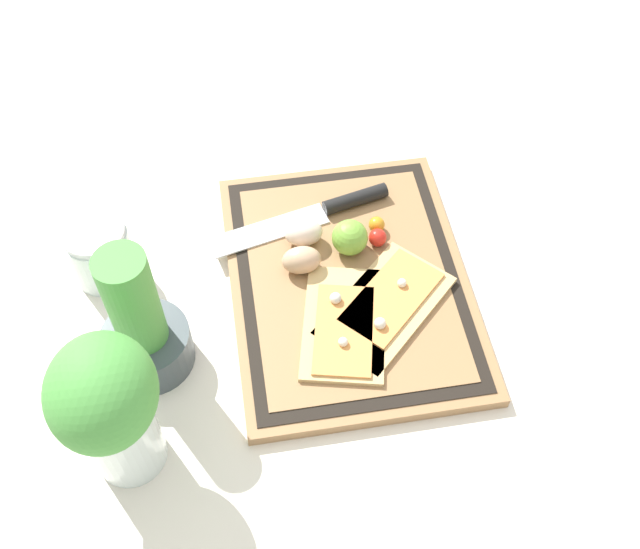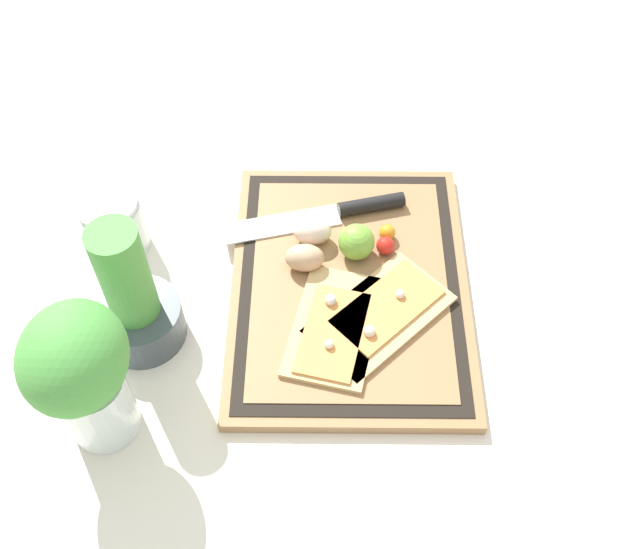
% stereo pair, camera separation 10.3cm
% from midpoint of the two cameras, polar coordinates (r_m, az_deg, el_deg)
% --- Properties ---
extents(ground_plane, '(6.00, 6.00, 0.00)m').
position_cam_midpoint_polar(ground_plane, '(1.06, 5.01, -1.42)').
color(ground_plane, silver).
extents(cutting_board, '(0.44, 0.33, 0.02)m').
position_cam_midpoint_polar(cutting_board, '(1.05, 5.05, -1.10)').
color(cutting_board, '#997047').
rests_on(cutting_board, ground_plane).
extents(pizza_slice_near, '(0.21, 0.21, 0.02)m').
position_cam_midpoint_polar(pizza_slice_near, '(1.01, 7.60, -3.15)').
color(pizza_slice_near, tan).
rests_on(pizza_slice_near, cutting_board).
extents(pizza_slice_far, '(0.20, 0.15, 0.02)m').
position_cam_midpoint_polar(pizza_slice_far, '(0.99, 4.06, -4.23)').
color(pizza_slice_far, tan).
rests_on(pizza_slice_far, cutting_board).
extents(knife, '(0.09, 0.28, 0.02)m').
position_cam_midpoint_polar(knife, '(1.11, 4.48, 4.72)').
color(knife, silver).
rests_on(knife, cutting_board).
extents(egg_brown, '(0.04, 0.06, 0.04)m').
position_cam_midpoint_polar(egg_brown, '(1.04, 1.64, 1.10)').
color(egg_brown, tan).
rests_on(egg_brown, cutting_board).
extents(egg_pink, '(0.04, 0.06, 0.04)m').
position_cam_midpoint_polar(egg_pink, '(1.07, 2.15, 3.14)').
color(egg_pink, beige).
rests_on(egg_pink, cutting_board).
extents(lime, '(0.05, 0.05, 0.05)m').
position_cam_midpoint_polar(lime, '(1.05, 5.58, 2.31)').
color(lime, '#70A838').
rests_on(lime, cutting_board).
extents(cherry_tomato_red, '(0.03, 0.03, 0.03)m').
position_cam_midpoint_polar(cherry_tomato_red, '(1.07, 7.74, 2.02)').
color(cherry_tomato_red, red).
rests_on(cherry_tomato_red, cutting_board).
extents(cherry_tomato_yellow, '(0.02, 0.02, 0.02)m').
position_cam_midpoint_polar(cherry_tomato_yellow, '(1.09, 7.84, 3.01)').
color(cherry_tomato_yellow, orange).
rests_on(cherry_tomato_yellow, cutting_board).
extents(herb_pot, '(0.11, 0.11, 0.21)m').
position_cam_midpoint_polar(herb_pot, '(0.97, -11.08, -2.34)').
color(herb_pot, '#3D474C').
rests_on(herb_pot, ground_plane).
extents(sauce_jar, '(0.09, 0.09, 0.09)m').
position_cam_midpoint_polar(sauce_jar, '(1.10, -12.87, 3.36)').
color(sauce_jar, silver).
rests_on(sauce_jar, ground_plane).
extents(herb_glass, '(0.14, 0.12, 0.22)m').
position_cam_midpoint_polar(herb_glass, '(0.86, -14.55, -7.48)').
color(herb_glass, silver).
rests_on(herb_glass, ground_plane).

